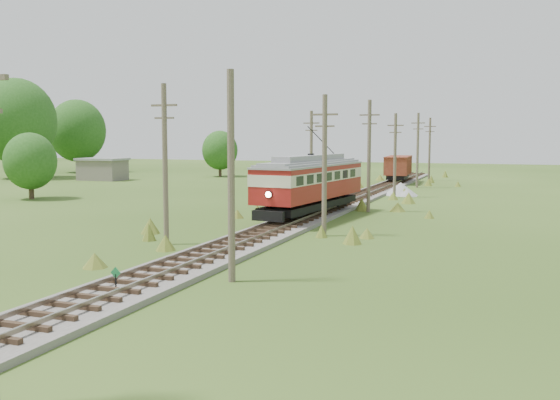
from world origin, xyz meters
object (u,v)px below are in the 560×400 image
at_px(streetcar, 311,180).
at_px(gondola, 398,167).
at_px(switch_marker, 116,278).
at_px(gravel_pile, 402,189).

xyz_separation_m(streetcar, gondola, (0.00, 38.03, -0.68)).
distance_m(switch_marker, streetcar, 24.30).
relative_size(gondola, gravel_pile, 2.37).
bearing_deg(streetcar, switch_marker, -84.30).
height_order(switch_marker, gravel_pile, gravel_pile).
distance_m(switch_marker, gondola, 62.25).
bearing_deg(gondola, gravel_pile, -83.48).
relative_size(streetcar, gondola, 1.51).
bearing_deg(gravel_pile, gondola, 100.93).
bearing_deg(switch_marker, gravel_pile, 85.56).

